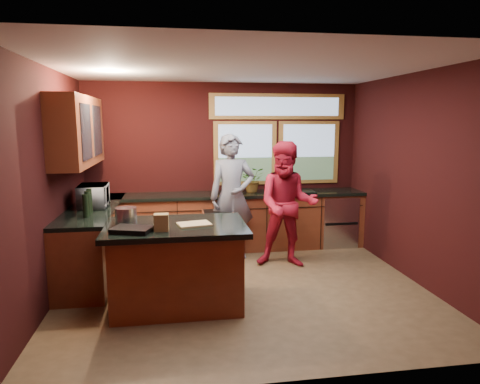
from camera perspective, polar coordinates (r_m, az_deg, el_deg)
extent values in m
plane|color=brown|center=(5.53, 0.51, -12.64)|extent=(4.50, 4.50, 0.00)
cube|color=black|center=(7.15, -2.10, 3.57)|extent=(4.50, 0.02, 2.70)
cube|color=black|center=(3.26, 6.30, -3.58)|extent=(4.50, 0.02, 2.70)
cube|color=black|center=(5.30, -24.22, 0.69)|extent=(0.02, 4.00, 2.70)
cube|color=black|center=(5.97, 22.35, 1.70)|extent=(0.02, 4.00, 2.70)
cube|color=silver|center=(5.17, 0.55, 16.33)|extent=(4.50, 4.00, 0.02)
cube|color=#778AA4|center=(7.16, 0.70, 5.19)|extent=(1.06, 0.02, 1.06)
cube|color=#778AA4|center=(7.43, 9.13, 5.22)|extent=(1.06, 0.02, 1.06)
cube|color=olive|center=(7.26, 5.08, 11.29)|extent=(2.30, 0.02, 0.42)
cube|color=#612916|center=(6.04, -20.83, 7.59)|extent=(0.36, 1.80, 0.90)
cube|color=#612916|center=(7.01, -1.76, -4.11)|extent=(4.50, 0.60, 0.88)
cube|color=black|center=(6.90, -1.77, -0.37)|extent=(4.50, 0.64, 0.05)
cube|color=#B7B7BC|center=(7.44, 12.57, -3.64)|extent=(0.60, 0.58, 0.85)
cube|color=black|center=(7.09, 7.11, -0.18)|extent=(0.66, 0.46, 0.05)
cube|color=#612916|center=(6.23, -18.93, -6.34)|extent=(0.60, 2.30, 0.88)
cube|color=black|center=(6.13, -19.07, -2.15)|extent=(0.64, 2.30, 0.05)
cube|color=#612916|center=(4.95, -8.40, -10.01)|extent=(1.40, 0.90, 0.88)
cube|color=black|center=(4.82, -8.53, -4.67)|extent=(1.55, 1.05, 0.06)
imported|color=slate|center=(6.47, -1.08, -0.65)|extent=(0.70, 0.47, 1.89)
imported|color=maroon|center=(6.13, 6.34, -1.70)|extent=(1.02, 0.89, 1.80)
imported|color=#999999|center=(6.11, -18.94, -0.49)|extent=(0.39, 0.56, 0.30)
imported|color=#999999|center=(6.99, 1.71, 1.64)|extent=(0.36, 0.32, 0.40)
cylinder|color=white|center=(6.89, -1.38, 1.01)|extent=(0.12, 0.12, 0.28)
cube|color=tan|center=(4.76, -6.13, -4.28)|extent=(0.40, 0.32, 0.02)
cylinder|color=#B3B2B7|center=(4.96, -14.95, -3.04)|extent=(0.24, 0.24, 0.18)
cube|color=brown|center=(4.55, -10.44, -4.01)|extent=(0.16, 0.13, 0.18)
cube|color=black|center=(4.58, -14.18, -4.88)|extent=(0.47, 0.39, 0.05)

